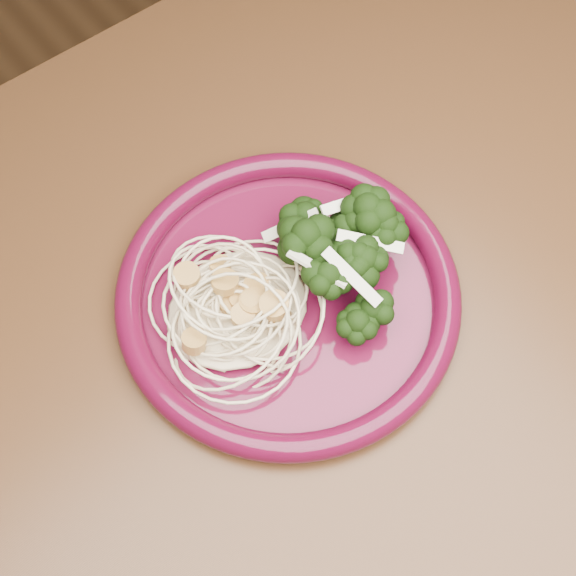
# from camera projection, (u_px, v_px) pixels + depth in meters

# --- Properties ---
(dining_table) EXTENTS (1.20, 0.80, 0.75)m
(dining_table) POSITION_uv_depth(u_px,v_px,m) (378.00, 376.00, 0.70)
(dining_table) COLOR #472814
(dining_table) RESTS_ON ground
(dinner_plate) EXTENTS (0.34, 0.34, 0.02)m
(dinner_plate) POSITION_uv_depth(u_px,v_px,m) (288.00, 294.00, 0.61)
(dinner_plate) COLOR #4B0B22
(dinner_plate) RESTS_ON dining_table
(spaghetti_pile) EXTENTS (0.14, 0.13, 0.03)m
(spaghetti_pile) POSITION_uv_depth(u_px,v_px,m) (237.00, 304.00, 0.60)
(spaghetti_pile) COLOR beige
(spaghetti_pile) RESTS_ON dinner_plate
(scallop_cluster) EXTENTS (0.13, 0.13, 0.03)m
(scallop_cluster) POSITION_uv_depth(u_px,v_px,m) (235.00, 285.00, 0.57)
(scallop_cluster) COLOR tan
(scallop_cluster) RESTS_ON spaghetti_pile
(broccoli_pile) EXTENTS (0.12, 0.15, 0.05)m
(broccoli_pile) POSITION_uv_depth(u_px,v_px,m) (350.00, 265.00, 0.60)
(broccoli_pile) COLOR black
(broccoli_pile) RESTS_ON dinner_plate
(onion_garnish) EXTENTS (0.08, 0.10, 0.05)m
(onion_garnish) POSITION_uv_depth(u_px,v_px,m) (353.00, 244.00, 0.58)
(onion_garnish) COLOR beige
(onion_garnish) RESTS_ON broccoli_pile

